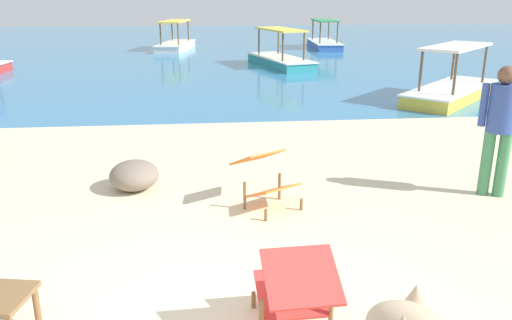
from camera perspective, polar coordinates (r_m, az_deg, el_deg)
name	(u,v)px	position (r m, az deg, el deg)	size (l,w,h in m)	color
water_surface	(205,48)	(25.03, -5.67, 12.15)	(60.00, 36.00, 0.03)	teal
deck_chair_near	(296,287)	(3.90, 4.41, -13.79)	(0.57, 0.79, 0.68)	brown
deck_chair_far	(265,175)	(6.10, 1.02, -1.67)	(0.84, 0.93, 0.68)	brown
person_standing	(500,122)	(6.94, 25.31, 3.83)	(0.47, 0.32, 1.62)	#428956
shore_rock_medium	(134,175)	(6.87, -13.26, -1.64)	(0.69, 0.63, 0.37)	gray
boat_yellow	(452,88)	(13.41, 20.75, 7.39)	(3.40, 3.43, 1.29)	gold
boat_white	(175,44)	(24.27, -8.86, 12.54)	(1.79, 3.82, 1.29)	white
boat_blue	(324,42)	(24.97, 7.51, 12.74)	(1.35, 3.73, 1.29)	#3866B7
boat_teal	(280,58)	(18.50, 2.69, 11.11)	(2.07, 3.85, 1.29)	teal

